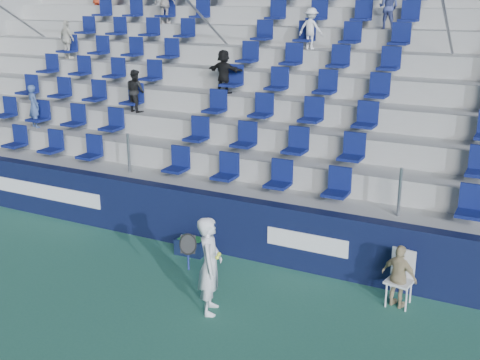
# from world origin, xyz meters

# --- Properties ---
(ground) EXTENTS (70.00, 70.00, 0.00)m
(ground) POSITION_xyz_m (0.00, 0.00, 0.00)
(ground) COLOR #2F6E57
(ground) RESTS_ON ground
(sponsor_wall) EXTENTS (24.00, 0.32, 1.20)m
(sponsor_wall) POSITION_xyz_m (0.00, 3.15, 0.60)
(sponsor_wall) COLOR #0E1436
(sponsor_wall) RESTS_ON ground
(grandstand) EXTENTS (24.00, 8.17, 6.63)m
(grandstand) POSITION_xyz_m (-0.01, 8.24, 2.13)
(grandstand) COLOR #9F9F9A
(grandstand) RESTS_ON ground
(tennis_player) EXTENTS (0.70, 0.71, 1.65)m
(tennis_player) POSITION_xyz_m (0.63, 0.91, 0.83)
(tennis_player) COLOR silver
(tennis_player) RESTS_ON ground
(line_judge_chair) EXTENTS (0.47, 0.49, 0.94)m
(line_judge_chair) POSITION_xyz_m (3.33, 2.65, 0.54)
(line_judge_chair) COLOR white
(line_judge_chair) RESTS_ON ground
(line_judge) EXTENTS (0.69, 0.45, 1.10)m
(line_judge) POSITION_xyz_m (3.33, 2.50, 0.55)
(line_judge) COLOR tan
(line_judge) RESTS_ON ground
(ball_bin) EXTENTS (0.62, 0.42, 0.33)m
(ball_bin) POSITION_xyz_m (-0.88, 2.75, 0.18)
(ball_bin) COLOR #0E1835
(ball_bin) RESTS_ON ground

